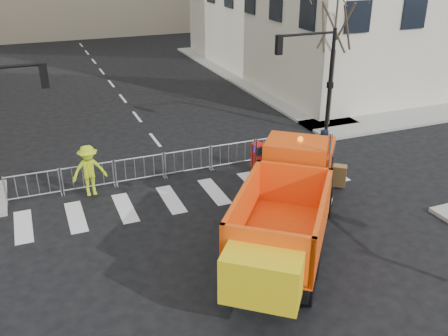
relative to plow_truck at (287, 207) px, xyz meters
name	(u,v)px	position (x,y,z in m)	size (l,w,h in m)	color
ground	(258,272)	(-1.28, -0.65, -1.64)	(120.00, 120.00, 0.00)	black
sidewalk_back	(175,164)	(-1.28, 7.85, -1.56)	(64.00, 5.00, 0.15)	gray
traffic_light_right	(330,83)	(7.22, 8.85, 1.06)	(0.18, 0.18, 5.40)	black
crowd_barriers	(164,165)	(-2.03, 6.95, -1.09)	(12.60, 0.60, 1.10)	#9EA0A5
street_tree	(333,57)	(7.92, 9.85, 2.11)	(3.00, 3.00, 7.50)	#382B21
plow_truck	(287,207)	(0.00, 0.00, 0.00)	(7.89, 9.01, 3.69)	black
cop_a	(321,152)	(4.26, 4.72, -0.63)	(0.74, 0.49, 2.03)	black
cop_b	(297,159)	(2.87, 4.39, -0.61)	(1.00, 0.78, 2.05)	black
cop_c	(299,185)	(1.94, 2.57, -0.78)	(1.01, 0.42, 1.72)	black
worker	(89,170)	(-5.19, 6.15, -0.47)	(1.32, 0.76, 2.04)	#B8D619
newspaper_box	(258,155)	(1.92, 6.08, -0.94)	(0.45, 0.40, 1.10)	#B9150E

